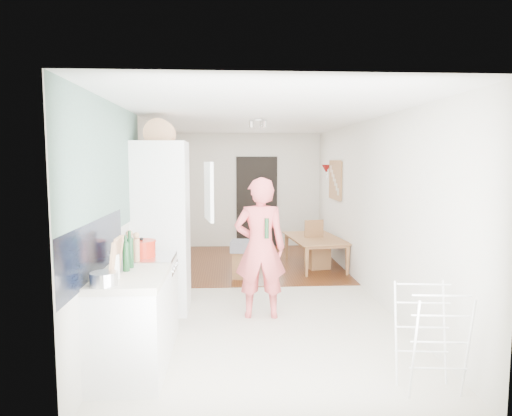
{
  "coord_description": "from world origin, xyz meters",
  "views": [
    {
      "loc": [
        -0.43,
        -6.54,
        1.92
      ],
      "look_at": [
        -0.02,
        0.2,
        1.21
      ],
      "focal_mm": 32.0,
      "sensor_mm": 36.0,
      "label": 1
    }
  ],
  "objects": [
    {
      "name": "room_shell",
      "position": [
        0.0,
        0.0,
        1.25
      ],
      "size": [
        3.2,
        7.0,
        2.5
      ],
      "primitive_type": null,
      "color": "silver",
      "rests_on": "ground"
    },
    {
      "name": "floor",
      "position": [
        0.0,
        0.0,
        0.0
      ],
      "size": [
        3.2,
        7.0,
        0.01
      ],
      "primitive_type": "cube",
      "color": "beige",
      "rests_on": "ground"
    },
    {
      "name": "wood_floor_overlay",
      "position": [
        0.0,
        1.85,
        0.01
      ],
      "size": [
        3.2,
        3.3,
        0.01
      ],
      "primitive_type": "cube",
      "color": "#552B0F",
      "rests_on": "room_shell"
    },
    {
      "name": "sage_wall_panel",
      "position": [
        -1.59,
        -2.0,
        1.85
      ],
      "size": [
        0.02,
        3.0,
        1.3
      ],
      "primitive_type": "cube",
      "color": "slate",
      "rests_on": "room_shell"
    },
    {
      "name": "tile_splashback",
      "position": [
        -1.59,
        -2.55,
        1.15
      ],
      "size": [
        0.02,
        1.9,
        0.5
      ],
      "primitive_type": "cube",
      "color": "black",
      "rests_on": "room_shell"
    },
    {
      "name": "doorway_recess",
      "position": [
        0.2,
        3.48,
        1.0
      ],
      "size": [
        0.9,
        0.04,
        2.0
      ],
      "primitive_type": "cube",
      "color": "black",
      "rests_on": "room_shell"
    },
    {
      "name": "base_cabinet",
      "position": [
        -1.3,
        -2.55,
        0.43
      ],
      "size": [
        0.6,
        0.9,
        0.86
      ],
      "primitive_type": "cube",
      "color": "white",
      "rests_on": "room_shell"
    },
    {
      "name": "worktop",
      "position": [
        -1.3,
        -2.55,
        0.89
      ],
      "size": [
        0.62,
        0.92,
        0.06
      ],
      "primitive_type": "cube",
      "color": "beige",
      "rests_on": "room_shell"
    },
    {
      "name": "range_cooker",
      "position": [
        -1.3,
        -1.8,
        0.44
      ],
      "size": [
        0.6,
        0.6,
        0.88
      ],
      "primitive_type": "cube",
      "color": "white",
      "rests_on": "room_shell"
    },
    {
      "name": "cooker_top",
      "position": [
        -1.3,
        -1.8,
        0.9
      ],
      "size": [
        0.6,
        0.6,
        0.04
      ],
      "primitive_type": "cube",
      "color": "silver",
      "rests_on": "room_shell"
    },
    {
      "name": "fridge_housing",
      "position": [
        -1.27,
        -0.78,
        1.07
      ],
      "size": [
        0.66,
        0.66,
        2.15
      ],
      "primitive_type": "cube",
      "color": "white",
      "rests_on": "room_shell"
    },
    {
      "name": "fridge_door",
      "position": [
        -0.66,
        -1.08,
        1.55
      ],
      "size": [
        0.14,
        0.56,
        0.7
      ],
      "primitive_type": "cube",
      "rotation": [
        0.0,
        0.0,
        -1.4
      ],
      "color": "white",
      "rests_on": "room_shell"
    },
    {
      "name": "fridge_interior",
      "position": [
        -0.96,
        -0.78,
        1.55
      ],
      "size": [
        0.02,
        0.52,
        0.66
      ],
      "primitive_type": "cube",
      "color": "white",
      "rests_on": "room_shell"
    },
    {
      "name": "pinboard",
      "position": [
        1.58,
        1.9,
        1.55
      ],
      "size": [
        0.03,
        0.9,
        0.7
      ],
      "primitive_type": "cube",
      "color": "tan",
      "rests_on": "room_shell"
    },
    {
      "name": "pinboard_frame",
      "position": [
        1.57,
        1.9,
        1.55
      ],
      "size": [
        0.0,
        0.94,
        0.74
      ],
      "primitive_type": "cube",
      "color": "#936038",
      "rests_on": "room_shell"
    },
    {
      "name": "wall_sconce",
      "position": [
        1.54,
        2.55,
        1.75
      ],
      "size": [
        0.18,
        0.18,
        0.16
      ],
      "primitive_type": "cone",
      "color": "maroon",
      "rests_on": "room_shell"
    },
    {
      "name": "person",
      "position": [
        -0.04,
        -1.1,
        1.01
      ],
      "size": [
        0.75,
        0.51,
        2.03
      ],
      "primitive_type": "imported",
      "rotation": [
        0.0,
        0.0,
        3.11
      ],
      "color": "#E4595C",
      "rests_on": "floor"
    },
    {
      "name": "dining_table",
      "position": [
        1.15,
        1.46,
        0.23
      ],
      "size": [
        0.87,
        1.38,
        0.46
      ],
      "primitive_type": "imported",
      "rotation": [
        0.0,
        0.0,
        1.68
      ],
      "color": "#936038",
      "rests_on": "floor"
    },
    {
      "name": "dining_chair",
      "position": [
        1.15,
        1.34,
        0.43
      ],
      "size": [
        0.43,
        0.43,
        0.85
      ],
      "primitive_type": null,
      "rotation": [
        0.0,
        0.0,
        0.22
      ],
      "color": "#936038",
      "rests_on": "floor"
    },
    {
      "name": "stool",
      "position": [
        -0.18,
        0.75,
        0.23
      ],
      "size": [
        0.39,
        0.39,
        0.45
      ],
      "primitive_type": null,
      "rotation": [
        0.0,
        0.0,
        -0.12
      ],
      "color": "#936038",
      "rests_on": "floor"
    },
    {
      "name": "grey_drape",
      "position": [
        -0.19,
        0.7,
        0.54
      ],
      "size": [
        0.43,
        0.43,
        0.17
      ],
      "primitive_type": "cube",
      "rotation": [
        0.0,
        0.0,
        -0.13
      ],
      "color": "slate",
      "rests_on": "stool"
    },
    {
      "name": "drying_rack",
      "position": [
        1.23,
        -3.0,
        0.44
      ],
      "size": [
        0.5,
        0.46,
        0.89
      ],
      "primitive_type": null,
      "rotation": [
        0.0,
        0.0,
        -0.12
      ],
      "color": "white",
      "rests_on": "floor"
    },
    {
      "name": "bread_bin",
      "position": [
        -1.28,
        -0.7,
        2.25
      ],
      "size": [
        0.39,
        0.37,
        0.2
      ],
      "primitive_type": null,
      "rotation": [
        0.0,
        0.0,
        -0.04
      ],
      "color": "tan",
      "rests_on": "fridge_housing"
    },
    {
      "name": "red_casserole",
      "position": [
        -1.33,
        -1.8,
        1.01
      ],
      "size": [
        0.3,
        0.3,
        0.17
      ],
      "primitive_type": "cylinder",
      "rotation": [
        0.0,
        0.0,
        -0.03
      ],
      "color": "red",
      "rests_on": "cooker_top"
    },
    {
      "name": "steel_pan",
      "position": [
        -1.43,
        -2.9,
        0.97
      ],
      "size": [
        0.22,
        0.22,
        0.11
      ],
      "primitive_type": "cylinder",
      "rotation": [
        0.0,
        0.0,
        -0.01
      ],
      "color": "silver",
      "rests_on": "worktop"
    },
    {
      "name": "held_bottle",
      "position": [
        0.02,
        -1.22,
        1.12
      ],
      "size": [
        0.05,
        0.05,
        0.24
      ],
      "primitive_type": "cylinder",
      "color": "#18401F",
      "rests_on": "person"
    },
    {
      "name": "bottle_a",
      "position": [
        -1.35,
        -2.43,
        1.05
      ],
      "size": [
        0.07,
        0.07,
        0.26
      ],
      "primitive_type": "cylinder",
      "rotation": [
        0.0,
        0.0,
        -0.17
      ],
      "color": "#18401F",
      "rests_on": "worktop"
    },
    {
      "name": "bottle_b",
      "position": [
        -1.35,
        -2.29,
        1.06
      ],
      "size": [
        0.07,
        0.07,
        0.28
      ],
      "primitive_type": "cylinder",
      "rotation": [
        0.0,
        0.0,
        0.07
      ],
      "color": "#18401F",
      "rests_on": "worktop"
    },
    {
      "name": "bottle_c",
      "position": [
        -1.39,
        -2.69,
        1.02
      ],
      "size": [
        0.09,
        0.09,
        0.21
      ],
      "primitive_type": "cylinder",
      "rotation": [
        0.0,
        0.0,
        0.03
      ],
      "color": "silver",
      "rests_on": "worktop"
    },
    {
      "name": "pepper_mill_front",
      "position": [
        -1.41,
        -2.02,
        1.04
      ],
      "size": [
        0.08,
        0.08,
        0.24
      ],
      "primitive_type": "cylinder",
      "rotation": [
        0.0,
        0.0,
        -0.27
      ],
      "color": "tan",
      "rests_on": "worktop"
    },
    {
      "name": "pepper_mill_back",
      "position": [
        -1.34,
        -2.02,
        1.03
      ],
      "size": [
        0.07,
        0.07,
        0.23
      ],
      "primitive_type": "cylinder",
      "rotation": [
        0.0,
        0.0,
        -0.13
      ],
      "color": "tan",
      "rests_on": "worktop"
    },
    {
      "name": "chopping_boards",
      "position": [
        -1.38,
        -2.68,
        1.1
      ],
      "size": [
        0.09,
        0.26,
        0.35
      ],
      "primitive_type": null,
      "rotation": [
        0.0,
        0.0,
        0.19
      ],
      "color": "tan",
      "rests_on": "worktop"
    }
  ]
}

